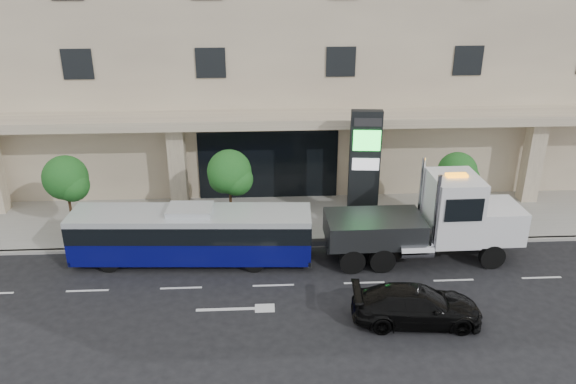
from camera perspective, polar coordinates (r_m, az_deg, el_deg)
name	(u,v)px	position (r m, az deg, el deg)	size (l,w,h in m)	color
ground	(272,268)	(26.09, -1.59, -7.71)	(120.00, 120.00, 0.00)	black
sidewalk	(270,219)	(30.47, -1.85, -2.81)	(120.00, 6.00, 0.15)	gray
curb	(271,246)	(27.80, -1.71, -5.48)	(120.00, 0.30, 0.15)	gray
convention_center	(264,11)	(38.04, -2.43, 17.87)	(60.00, 17.60, 20.00)	tan
tree_left	(66,181)	(29.54, -21.60, 1.08)	(2.27, 2.20, 4.22)	#422B19
tree_mid	(230,175)	(27.95, -5.92, 1.75)	(2.28, 2.20, 4.38)	#422B19
tree_right	(457,175)	(29.73, 16.83, 1.71)	(2.10, 2.00, 4.04)	#422B19
city_bus	(192,234)	(26.35, -9.76, -4.22)	(11.11, 2.89, 2.79)	black
tow_truck	(432,221)	(26.87, 14.40, -2.91)	(10.22, 2.69, 4.66)	#2D3033
black_sedan	(417,305)	(22.81, 12.93, -11.15)	(2.05, 5.03, 1.46)	black
signage_pylon	(364,169)	(28.72, 7.75, 2.32)	(1.59, 0.71, 6.19)	black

